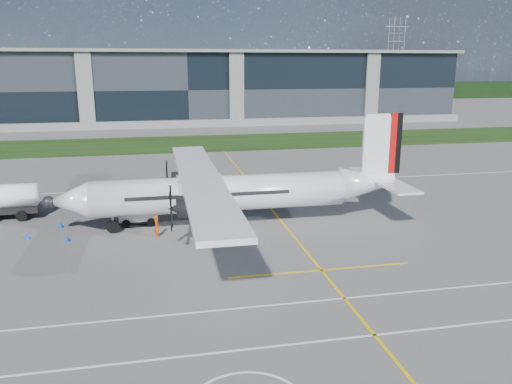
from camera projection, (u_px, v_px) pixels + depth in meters
The scene contains 14 objects.
ground at pixel (204, 151), 74.87m from camera, with size 400.00×400.00×0.00m, color #5D5A58.
grass_strip at pixel (199, 143), 82.45m from camera, with size 400.00×18.00×0.04m, color black.
terminal_building at pixel (185, 88), 110.95m from camera, with size 120.00×20.00×15.00m, color black.
tree_line at pixel (174, 93), 169.02m from camera, with size 400.00×6.00×6.00m, color black.
pylon_east at pixel (395, 58), 191.82m from camera, with size 9.00×4.60×30.00m, color gray, non-canonical shape.
yellow_taxiway_centerline at pixel (267, 203), 46.97m from camera, with size 0.20×70.00×0.01m, color yellow.
white_lane_line at pixel (315, 342), 23.62m from camera, with size 90.00×0.15×0.01m, color white.
turboprop_aircraft at pixel (233, 172), 39.52m from camera, with size 28.46×29.51×8.85m, color white, non-canonical shape.
baggage_tug at pixel (139, 212), 40.84m from camera, with size 3.30×1.98×1.98m, color silver, non-canonical shape.
ground_crew_person at pixel (157, 225), 37.66m from camera, with size 0.78×0.56×1.93m, color #F25907.
safety_cone_stbdwing at pixel (189, 183), 54.13m from camera, with size 0.36×0.36×0.50m, color blue.
safety_cone_nose_port at pixel (67, 238), 36.92m from camera, with size 0.36×0.36×0.50m, color blue.
safety_cone_nose_stbd at pixel (61, 225), 40.02m from camera, with size 0.36×0.36×0.50m, color blue.
safety_cone_fwd at pixel (27, 236), 37.43m from camera, with size 0.36×0.36×0.50m, color blue.
Camera 1 is at (-6.94, -34.11, 12.79)m, focal length 35.00 mm.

